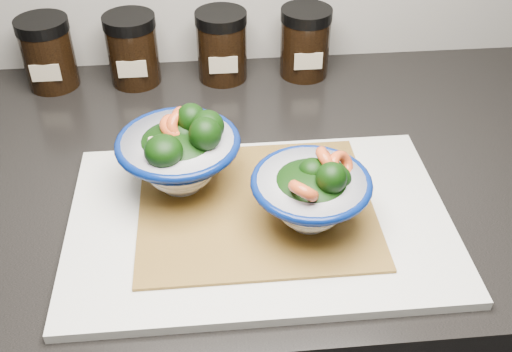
{
  "coord_description": "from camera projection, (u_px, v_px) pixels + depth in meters",
  "views": [
    {
      "loc": [
        0.05,
        0.81,
        1.39
      ],
      "look_at": [
        0.1,
        1.35,
        0.96
      ],
      "focal_mm": 42.0,
      "sensor_mm": 36.0,
      "label": 1
    }
  ],
  "objects": [
    {
      "name": "countertop",
      "position": [
        178.0,
        179.0,
        0.81
      ],
      "size": [
        3.5,
        0.6,
        0.04
      ],
      "primitive_type": "cube",
      "color": "black",
      "rests_on": "cabinet"
    },
    {
      "name": "cutting_board",
      "position": [
        260.0,
        221.0,
        0.71
      ],
      "size": [
        0.45,
        0.3,
        0.01
      ],
      "primitive_type": "cube",
      "color": "silver",
      "rests_on": "countertop"
    },
    {
      "name": "bamboo_mat",
      "position": [
        256.0,
        206.0,
        0.72
      ],
      "size": [
        0.28,
        0.24,
        0.0
      ],
      "primitive_type": "cube",
      "color": "olive",
      "rests_on": "cutting_board"
    },
    {
      "name": "bowl_left",
      "position": [
        181.0,
        152.0,
        0.72
      ],
      "size": [
        0.15,
        0.15,
        0.1
      ],
      "rotation": [
        0.0,
        0.0,
        0.43
      ],
      "color": "white",
      "rests_on": "bamboo_mat"
    },
    {
      "name": "bowl_right",
      "position": [
        312.0,
        193.0,
        0.67
      ],
      "size": [
        0.14,
        0.14,
        0.1
      ],
      "rotation": [
        0.0,
        0.0,
        -0.23
      ],
      "color": "white",
      "rests_on": "bamboo_mat"
    },
    {
      "name": "spice_jar_a",
      "position": [
        48.0,
        53.0,
        0.94
      ],
      "size": [
        0.08,
        0.08,
        0.11
      ],
      "color": "black",
      "rests_on": "countertop"
    },
    {
      "name": "spice_jar_b",
      "position": [
        133.0,
        49.0,
        0.95
      ],
      "size": [
        0.08,
        0.08,
        0.11
      ],
      "color": "black",
      "rests_on": "countertop"
    },
    {
      "name": "spice_jar_c",
      "position": [
        222.0,
        46.0,
        0.96
      ],
      "size": [
        0.08,
        0.08,
        0.11
      ],
      "color": "black",
      "rests_on": "countertop"
    },
    {
      "name": "spice_jar_d",
      "position": [
        305.0,
        42.0,
        0.97
      ],
      "size": [
        0.08,
        0.08,
        0.11
      ],
      "color": "black",
      "rests_on": "countertop"
    }
  ]
}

